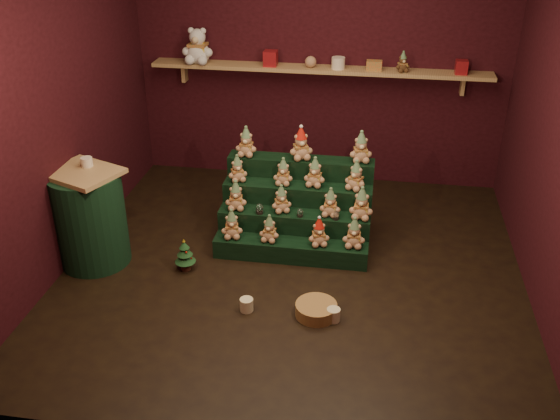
% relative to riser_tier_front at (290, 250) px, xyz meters
% --- Properties ---
extents(ground, '(4.00, 4.00, 0.00)m').
position_rel_riser_tier_front_xyz_m(ground, '(0.04, -0.17, -0.09)').
color(ground, black).
rests_on(ground, ground).
extents(back_wall, '(4.00, 0.10, 2.80)m').
position_rel_riser_tier_front_xyz_m(back_wall, '(0.04, 1.88, 1.31)').
color(back_wall, black).
rests_on(back_wall, ground).
extents(front_wall, '(4.00, 0.10, 2.80)m').
position_rel_riser_tier_front_xyz_m(front_wall, '(0.04, -2.22, 1.31)').
color(front_wall, black).
rests_on(front_wall, ground).
extents(left_wall, '(0.10, 4.00, 2.80)m').
position_rel_riser_tier_front_xyz_m(left_wall, '(-2.01, -0.17, 1.31)').
color(left_wall, black).
rests_on(left_wall, ground).
extents(back_shelf, '(3.60, 0.26, 0.24)m').
position_rel_riser_tier_front_xyz_m(back_shelf, '(0.04, 1.71, 1.20)').
color(back_shelf, tan).
rests_on(back_shelf, ground).
extents(riser_tier_front, '(1.40, 0.22, 0.18)m').
position_rel_riser_tier_front_xyz_m(riser_tier_front, '(0.00, 0.00, 0.00)').
color(riser_tier_front, black).
rests_on(riser_tier_front, ground).
extents(riser_tier_midfront, '(1.40, 0.22, 0.36)m').
position_rel_riser_tier_front_xyz_m(riser_tier_midfront, '(0.00, 0.22, 0.09)').
color(riser_tier_midfront, black).
rests_on(riser_tier_midfront, ground).
extents(riser_tier_midback, '(1.40, 0.22, 0.54)m').
position_rel_riser_tier_front_xyz_m(riser_tier_midback, '(0.00, 0.44, 0.18)').
color(riser_tier_midback, black).
rests_on(riser_tier_midback, ground).
extents(riser_tier_back, '(1.40, 0.22, 0.72)m').
position_rel_riser_tier_front_xyz_m(riser_tier_back, '(0.00, 0.66, 0.27)').
color(riser_tier_back, black).
rests_on(riser_tier_back, ground).
extents(teddy_0, '(0.23, 0.21, 0.27)m').
position_rel_riser_tier_front_xyz_m(teddy_0, '(-0.54, 0.00, 0.23)').
color(teddy_0, '#AA7C5E').
rests_on(teddy_0, riser_tier_front).
extents(teddy_1, '(0.20, 0.18, 0.25)m').
position_rel_riser_tier_front_xyz_m(teddy_1, '(-0.19, -0.00, 0.22)').
color(teddy_1, '#AA7C5E').
rests_on(teddy_1, riser_tier_front).
extents(teddy_2, '(0.23, 0.22, 0.26)m').
position_rel_riser_tier_front_xyz_m(teddy_2, '(0.25, -0.01, 0.22)').
color(teddy_2, '#AA7C5E').
rests_on(teddy_2, riser_tier_front).
extents(teddy_3, '(0.20, 0.18, 0.28)m').
position_rel_riser_tier_front_xyz_m(teddy_3, '(0.56, 0.02, 0.23)').
color(teddy_3, '#AA7C5E').
rests_on(teddy_3, riser_tier_front).
extents(teddy_4, '(0.22, 0.21, 0.28)m').
position_rel_riser_tier_front_xyz_m(teddy_4, '(-0.54, 0.22, 0.41)').
color(teddy_4, '#AA7C5E').
rests_on(teddy_4, riser_tier_midfront).
extents(teddy_5, '(0.23, 0.23, 0.26)m').
position_rel_riser_tier_front_xyz_m(teddy_5, '(-0.12, 0.24, 0.40)').
color(teddy_5, '#AA7C5E').
rests_on(teddy_5, riser_tier_midfront).
extents(teddy_6, '(0.20, 0.18, 0.26)m').
position_rel_riser_tier_front_xyz_m(teddy_6, '(0.33, 0.23, 0.40)').
color(teddy_6, '#AA7C5E').
rests_on(teddy_6, riser_tier_midfront).
extents(teddy_7, '(0.23, 0.21, 0.30)m').
position_rel_riser_tier_front_xyz_m(teddy_7, '(0.61, 0.22, 0.42)').
color(teddy_7, '#AA7C5E').
rests_on(teddy_7, riser_tier_midfront).
extents(teddy_8, '(0.24, 0.23, 0.26)m').
position_rel_riser_tier_front_xyz_m(teddy_8, '(-0.58, 0.44, 0.58)').
color(teddy_8, '#AA7C5E').
rests_on(teddy_8, riser_tier_midback).
extents(teddy_9, '(0.19, 0.17, 0.26)m').
position_rel_riser_tier_front_xyz_m(teddy_9, '(-0.14, 0.44, 0.58)').
color(teddy_9, '#AA7C5E').
rests_on(teddy_9, riser_tier_midback).
extents(teddy_10, '(0.22, 0.20, 0.28)m').
position_rel_riser_tier_front_xyz_m(teddy_10, '(0.16, 0.45, 0.59)').
color(teddy_10, '#AA7C5E').
rests_on(teddy_10, riser_tier_midback).
extents(teddy_11, '(0.26, 0.25, 0.28)m').
position_rel_riser_tier_front_xyz_m(teddy_11, '(0.54, 0.44, 0.59)').
color(teddy_11, '#AA7C5E').
rests_on(teddy_11, riser_tier_midback).
extents(teddy_12, '(0.21, 0.19, 0.28)m').
position_rel_riser_tier_front_xyz_m(teddy_12, '(-0.53, 0.64, 0.77)').
color(teddy_12, '#AA7C5E').
rests_on(teddy_12, riser_tier_back).
extents(teddy_13, '(0.28, 0.27, 0.31)m').
position_rel_riser_tier_front_xyz_m(teddy_13, '(-0.00, 0.65, 0.78)').
color(teddy_13, '#AA7C5E').
rests_on(teddy_13, riser_tier_back).
extents(teddy_14, '(0.25, 0.23, 0.29)m').
position_rel_riser_tier_front_xyz_m(teddy_14, '(0.56, 0.67, 0.78)').
color(teddy_14, '#AA7C5E').
rests_on(teddy_14, riser_tier_back).
extents(snow_globe_a, '(0.07, 0.07, 0.10)m').
position_rel_riser_tier_front_xyz_m(snow_globe_a, '(-0.31, 0.16, 0.32)').
color(snow_globe_a, black).
rests_on(snow_globe_a, riser_tier_midfront).
extents(snow_globe_b, '(0.06, 0.06, 0.08)m').
position_rel_riser_tier_front_xyz_m(snow_globe_b, '(0.06, 0.16, 0.31)').
color(snow_globe_b, black).
rests_on(snow_globe_b, riser_tier_midfront).
extents(snow_globe_c, '(0.06, 0.06, 0.08)m').
position_rel_riser_tier_front_xyz_m(snow_globe_c, '(0.39, 0.16, 0.31)').
color(snow_globe_c, black).
rests_on(snow_globe_c, riser_tier_midfront).
extents(side_table, '(0.72, 0.67, 0.89)m').
position_rel_riser_tier_front_xyz_m(side_table, '(-1.74, -0.31, 0.35)').
color(side_table, tan).
rests_on(side_table, ground).
extents(table_ornament, '(0.10, 0.10, 0.08)m').
position_rel_riser_tier_front_xyz_m(table_ornament, '(-1.74, -0.21, 0.84)').
color(table_ornament, beige).
rests_on(table_ornament, side_table).
extents(mini_christmas_tree, '(0.18, 0.18, 0.31)m').
position_rel_riser_tier_front_xyz_m(mini_christmas_tree, '(-0.89, -0.32, 0.06)').
color(mini_christmas_tree, '#432317').
rests_on(mini_christmas_tree, ground).
extents(mug_left, '(0.11, 0.11, 0.11)m').
position_rel_riser_tier_front_xyz_m(mug_left, '(-0.24, -0.82, -0.04)').
color(mug_left, beige).
rests_on(mug_left, ground).
extents(mug_right, '(0.11, 0.11, 0.11)m').
position_rel_riser_tier_front_xyz_m(mug_right, '(0.46, -0.84, -0.04)').
color(mug_right, beige).
rests_on(mug_right, ground).
extents(wicker_basket, '(0.41, 0.41, 0.10)m').
position_rel_riser_tier_front_xyz_m(wicker_basket, '(0.32, -0.79, -0.04)').
color(wicker_basket, olive).
rests_on(wicker_basket, ground).
extents(white_bear, '(0.34, 0.31, 0.47)m').
position_rel_riser_tier_front_xyz_m(white_bear, '(-1.25, 1.67, 1.47)').
color(white_bear, white).
rests_on(white_bear, back_shelf).
extents(brown_bear, '(0.18, 0.17, 0.20)m').
position_rel_riser_tier_front_xyz_m(brown_bear, '(0.91, 1.67, 1.33)').
color(brown_bear, '#53361B').
rests_on(brown_bear, back_shelf).
extents(gift_tin_red_a, '(0.14, 0.14, 0.16)m').
position_rel_riser_tier_front_xyz_m(gift_tin_red_a, '(-0.47, 1.68, 1.31)').
color(gift_tin_red_a, maroon).
rests_on(gift_tin_red_a, back_shelf).
extents(gift_tin_cream, '(0.14, 0.14, 0.12)m').
position_rel_riser_tier_front_xyz_m(gift_tin_cream, '(0.25, 1.68, 1.29)').
color(gift_tin_cream, beige).
rests_on(gift_tin_cream, back_shelf).
extents(gift_tin_red_b, '(0.12, 0.12, 0.14)m').
position_rel_riser_tier_front_xyz_m(gift_tin_red_b, '(1.50, 1.68, 1.30)').
color(gift_tin_red_b, maroon).
rests_on(gift_tin_red_b, back_shelf).
extents(shelf_plush_ball, '(0.12, 0.12, 0.12)m').
position_rel_riser_tier_front_xyz_m(shelf_plush_ball, '(-0.04, 1.68, 1.29)').
color(shelf_plush_ball, '#AA7C5E').
rests_on(shelf_plush_ball, back_shelf).
extents(scarf_gift_box, '(0.16, 0.10, 0.10)m').
position_rel_riser_tier_front_xyz_m(scarf_gift_box, '(0.62, 1.68, 1.28)').
color(scarf_gift_box, '#D9511E').
rests_on(scarf_gift_box, back_shelf).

